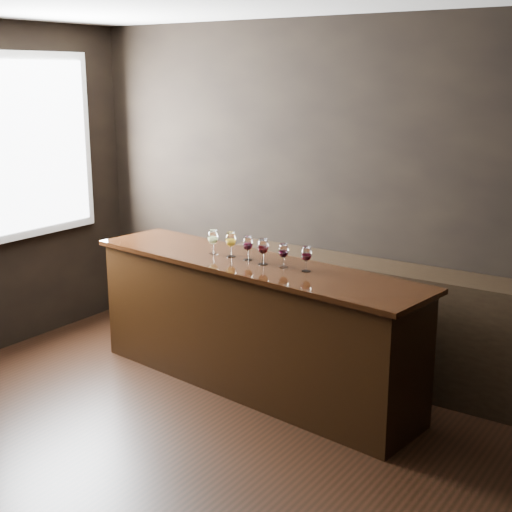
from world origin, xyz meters
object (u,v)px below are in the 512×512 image
Objects in this scene: glass_white at (213,238)px; glass_red_a at (248,244)px; glass_red_c at (283,251)px; glass_red_d at (306,254)px; glass_red_b at (263,247)px; back_bar_shelf at (375,322)px; bar_counter at (252,327)px; glass_amber at (231,240)px.

glass_white is 0.32m from glass_red_a.
glass_red_c is 0.19m from glass_red_d.
glass_red_a is at bearing 175.54° from glass_red_c.
glass_red_a is at bearing 165.73° from glass_red_b.
glass_red_b reaches higher than glass_red_c.
glass_red_d is (-0.24, -0.67, 0.66)m from back_bar_shelf.
glass_amber is at bearing 176.77° from bar_counter.
glass_red_b reaches higher than glass_white.
bar_counter is 0.65m from glass_red_a.
glass_red_a is 1.05× the size of glass_red_c.
glass_white is 0.66m from glass_red_c.
back_bar_shelf is at bearing 50.05° from bar_counter.
glass_red_c is (0.28, 0.00, 0.64)m from bar_counter.
glass_red_c is at bearing -4.46° from glass_red_a.
glass_amber reaches higher than glass_red_a.
glass_red_c is (-0.44, -0.67, 0.65)m from back_bar_shelf.
glass_white reaches higher than glass_red_a.
glass_white is at bearing -176.66° from bar_counter.
glass_red_a is (-0.77, -0.64, 0.66)m from back_bar_shelf.
glass_amber is (-0.93, -0.63, 0.66)m from back_bar_shelf.
bar_counter is 0.79m from glass_red_d.
glass_red_b is at bearing 0.18° from bar_counter.
glass_red_a is 0.94× the size of glass_red_b.
glass_red_d is (0.47, 0.00, 0.64)m from bar_counter.
glass_red_a is 0.17m from glass_red_b.
glass_red_b is (0.17, -0.04, 0.01)m from glass_red_a.
back_bar_shelf is 0.97m from glass_red_d.
bar_counter is 14.95× the size of glass_red_d.
back_bar_shelf is at bearing 69.86° from glass_red_d.
glass_red_c is at bearing 7.50° from bar_counter.
glass_amber is 1.05× the size of glass_red_a.
bar_counter is 15.56× the size of glass_red_c.
glass_white is at bearing 178.77° from glass_red_d.
glass_white is 0.49m from glass_red_b.
glass_red_d is (0.19, 0.00, 0.00)m from glass_red_c.
glass_red_a reaches higher than glass_red_c.
glass_red_d is at bearing -2.77° from glass_red_a.
back_bar_shelf is 13.40× the size of glass_white.
glass_red_b is at bearing -131.40° from back_bar_shelf.
glass_red_b is at bearing -14.27° from glass_red_a.
bar_counter is 0.70m from glass_red_c.
glass_red_c is at bearing -1.65° from glass_white.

